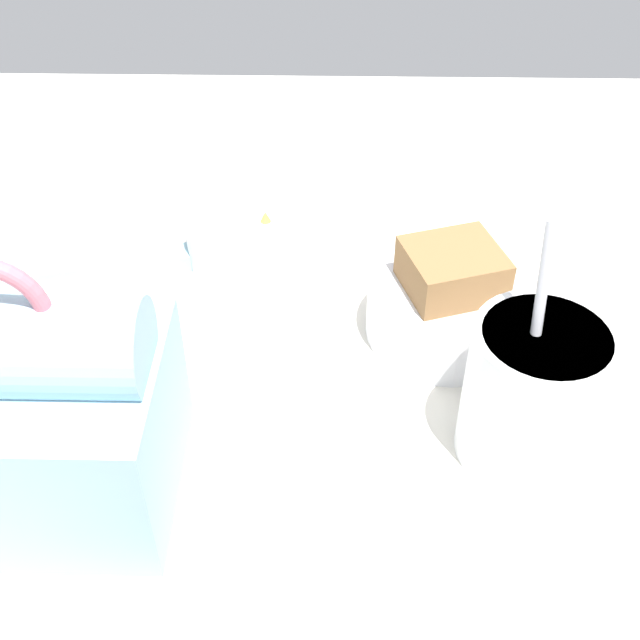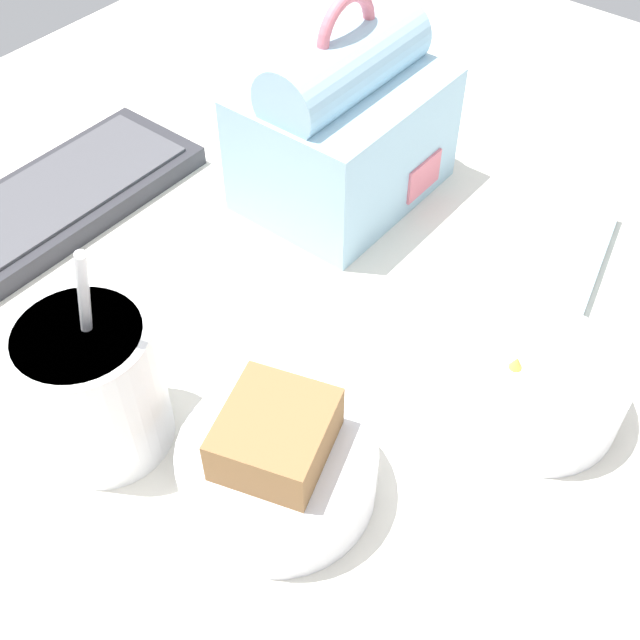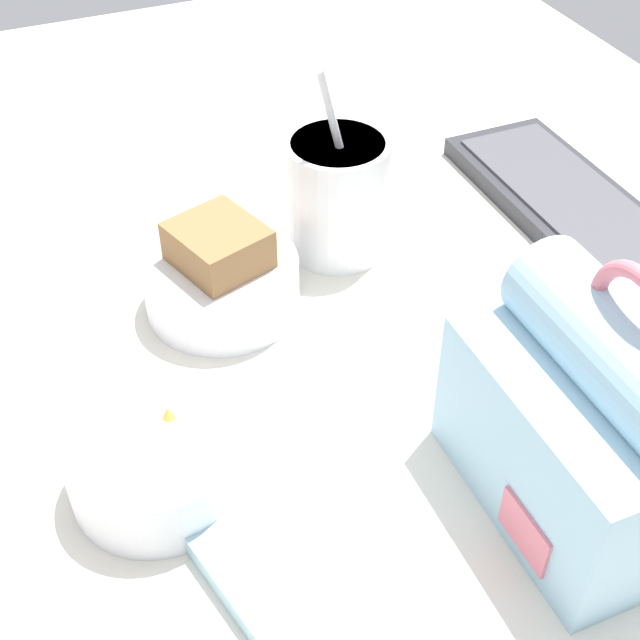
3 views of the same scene
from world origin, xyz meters
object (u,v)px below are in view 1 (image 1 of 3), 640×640
soup_cup (533,392)px  chopstick_case (101,267)px  lunch_bag (26,414)px  bento_bowl_sandwich (448,303)px  bento_bowl_snacks (252,232)px

soup_cup → chopstick_case: (33.74, -19.11, -4.78)cm
lunch_bag → bento_bowl_sandwich: 32.40cm
lunch_bag → soup_cup: size_ratio=1.07×
bento_bowl_snacks → chopstick_case: bearing=13.0°
lunch_bag → soup_cup: 32.22cm
bento_bowl_snacks → chopstick_case: 13.70cm
bento_bowl_snacks → chopstick_case: size_ratio=0.58×
lunch_bag → soup_cup: bearing=-173.0°
soup_cup → bento_bowl_sandwich: size_ratio=1.39×
lunch_bag → chopstick_case: (1.79, -23.01, -6.25)cm
lunch_bag → chopstick_case: 23.91cm
lunch_bag → soup_cup: (-31.95, -3.90, -1.47)cm
lunch_bag → bento_bowl_snacks: (-11.44, -26.06, -4.45)cm
lunch_bag → bento_bowl_sandwich: lunch_bag is taller
bento_bowl_sandwich → chopstick_case: size_ratio=0.64×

